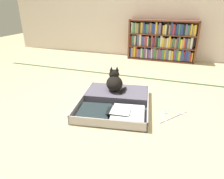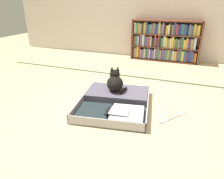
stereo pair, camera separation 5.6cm
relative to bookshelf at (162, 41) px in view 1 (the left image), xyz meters
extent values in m
plane|color=#C8B78B|center=(-0.11, -2.26, -0.36)|extent=(10.00, 10.00, 0.00)
cube|color=#35502E|center=(-0.11, -1.10, -0.35)|extent=(4.80, 0.05, 0.00)
cube|color=brown|center=(-0.60, 0.00, 0.01)|extent=(0.03, 0.24, 0.73)
cube|color=brown|center=(0.61, 0.00, 0.01)|extent=(0.03, 0.24, 0.73)
cube|color=brown|center=(0.01, 0.00, 0.36)|extent=(1.20, 0.24, 0.02)
cube|color=brown|center=(0.01, 0.00, -0.34)|extent=(1.20, 0.24, 0.02)
cube|color=brown|center=(0.01, 0.00, -0.10)|extent=(1.17, 0.24, 0.02)
cube|color=navy|center=(-0.56, 0.00, -0.23)|extent=(0.02, 0.20, 0.19)
cube|color=#9D795A|center=(-0.53, -0.01, -0.23)|extent=(0.04, 0.20, 0.19)
cube|color=yellow|center=(-0.48, 0.00, -0.22)|extent=(0.04, 0.20, 0.21)
cube|color=#B33632|center=(-0.45, 0.01, -0.22)|extent=(0.02, 0.20, 0.20)
cube|color=#998461|center=(-0.42, 0.00, -0.24)|extent=(0.02, 0.20, 0.16)
cube|color=slate|center=(-0.39, 0.01, -0.24)|extent=(0.04, 0.20, 0.16)
cube|color=silver|center=(-0.35, 0.00, -0.23)|extent=(0.03, 0.20, 0.18)
cube|color=#46814D|center=(-0.32, -0.01, -0.24)|extent=(0.03, 0.20, 0.17)
cube|color=#734F86|center=(-0.28, 0.00, -0.22)|extent=(0.03, 0.20, 0.20)
cube|color=silver|center=(-0.25, 0.00, -0.23)|extent=(0.02, 0.20, 0.18)
cube|color=#3E3E84|center=(-0.22, -0.01, -0.23)|extent=(0.02, 0.20, 0.19)
cube|color=slate|center=(-0.19, 0.00, -0.24)|extent=(0.04, 0.20, 0.17)
cube|color=silver|center=(-0.15, -0.01, -0.22)|extent=(0.02, 0.20, 0.19)
cube|color=#795692|center=(-0.13, 0.01, -0.22)|extent=(0.03, 0.20, 0.20)
cube|color=#44784C|center=(-0.09, 0.01, -0.22)|extent=(0.04, 0.20, 0.20)
cube|color=#947D5E|center=(-0.05, -0.01, -0.23)|extent=(0.03, 0.20, 0.18)
cube|color=#7E4E94|center=(-0.01, 0.01, -0.22)|extent=(0.04, 0.20, 0.20)
cube|color=#74518B|center=(0.02, -0.01, -0.23)|extent=(0.02, 0.20, 0.18)
cube|color=#407963|center=(0.06, -0.01, -0.23)|extent=(0.04, 0.20, 0.19)
cube|color=gold|center=(0.09, 0.01, -0.23)|extent=(0.03, 0.20, 0.19)
cube|color=slate|center=(0.12, 0.00, -0.22)|extent=(0.03, 0.20, 0.20)
cube|color=#3E8960|center=(0.15, 0.01, -0.23)|extent=(0.02, 0.20, 0.18)
cube|color=beige|center=(0.18, 0.00, -0.23)|extent=(0.03, 0.20, 0.18)
cube|color=gold|center=(0.22, 0.00, -0.23)|extent=(0.04, 0.20, 0.17)
cube|color=#704C93|center=(0.26, 0.00, -0.22)|extent=(0.04, 0.20, 0.20)
cube|color=#357C59|center=(0.31, 0.00, -0.22)|extent=(0.04, 0.20, 0.21)
cube|color=gold|center=(0.35, 0.00, -0.23)|extent=(0.04, 0.20, 0.19)
cube|color=#274F93|center=(0.39, -0.01, -0.22)|extent=(0.04, 0.20, 0.20)
cube|color=#C0362F|center=(0.43, 0.01, -0.23)|extent=(0.02, 0.20, 0.18)
cube|color=#2E3D96|center=(0.46, 0.01, -0.22)|extent=(0.04, 0.20, 0.21)
cube|color=#364A82|center=(0.51, 0.00, -0.23)|extent=(0.04, 0.20, 0.19)
cube|color=red|center=(0.54, 0.00, -0.24)|extent=(0.02, 0.20, 0.17)
cube|color=yellow|center=(0.57, 0.01, -0.24)|extent=(0.02, 0.20, 0.16)
cube|color=brown|center=(0.01, 0.00, 0.12)|extent=(1.17, 0.24, 0.02)
cube|color=#AB3D29|center=(-0.56, 0.00, -0.01)|extent=(0.02, 0.20, 0.18)
cube|color=#3E7661|center=(-0.52, 0.01, 0.00)|extent=(0.04, 0.20, 0.19)
cube|color=silver|center=(-0.48, 0.00, 0.00)|extent=(0.02, 0.20, 0.18)
cube|color=black|center=(-0.45, 0.01, 0.00)|extent=(0.02, 0.20, 0.20)
cube|color=slate|center=(-0.43, 0.00, 0.01)|extent=(0.03, 0.20, 0.21)
cube|color=beige|center=(-0.39, 0.00, 0.01)|extent=(0.04, 0.20, 0.21)
cube|color=#3E4887|center=(-0.34, 0.00, -0.01)|extent=(0.04, 0.20, 0.18)
cube|color=#724F8B|center=(-0.31, 0.00, -0.01)|extent=(0.03, 0.20, 0.18)
cube|color=#AD362C|center=(-0.27, 0.00, 0.00)|extent=(0.04, 0.20, 0.18)
cube|color=beige|center=(-0.24, 0.00, 0.00)|extent=(0.02, 0.20, 0.18)
cube|color=black|center=(-0.21, -0.01, -0.01)|extent=(0.04, 0.20, 0.16)
cube|color=#BB423E|center=(-0.16, 0.00, 0.01)|extent=(0.03, 0.20, 0.20)
cube|color=#393E88|center=(-0.14, 0.01, -0.01)|extent=(0.02, 0.20, 0.16)
cube|color=#B53128|center=(-0.11, 0.00, 0.01)|extent=(0.02, 0.20, 0.20)
cube|color=#1F2B26|center=(-0.08, 0.00, 0.00)|extent=(0.04, 0.20, 0.20)
cube|color=#3D845A|center=(-0.04, -0.01, -0.01)|extent=(0.03, 0.20, 0.17)
cube|color=beige|center=(0.00, 0.01, 0.01)|extent=(0.04, 0.20, 0.20)
cube|color=yellow|center=(0.04, 0.00, -0.01)|extent=(0.03, 0.20, 0.18)
cube|color=#9E7652|center=(0.08, -0.01, -0.01)|extent=(0.04, 0.20, 0.16)
cube|color=silver|center=(0.11, -0.01, -0.01)|extent=(0.03, 0.20, 0.17)
cube|color=gold|center=(0.15, 0.00, 0.00)|extent=(0.04, 0.20, 0.20)
cube|color=#90734C|center=(0.19, 0.00, -0.01)|extent=(0.03, 0.20, 0.16)
cube|color=#3F8761|center=(0.22, 0.01, -0.01)|extent=(0.03, 0.20, 0.17)
cube|color=#987355|center=(0.26, -0.01, -0.01)|extent=(0.03, 0.20, 0.16)
cube|color=slate|center=(0.29, 0.01, 0.00)|extent=(0.03, 0.20, 0.19)
cube|color=#3B8758|center=(0.32, 0.00, 0.01)|extent=(0.03, 0.20, 0.20)
cube|color=yellow|center=(0.36, -0.01, -0.01)|extent=(0.04, 0.20, 0.16)
cube|color=silver|center=(0.39, 0.00, 0.00)|extent=(0.02, 0.20, 0.19)
cube|color=#C33E28|center=(0.41, -0.01, -0.01)|extent=(0.02, 0.20, 0.18)
cube|color=#3E3F8F|center=(0.44, 0.00, 0.00)|extent=(0.02, 0.20, 0.18)
cube|color=#8C835B|center=(0.47, -0.01, 0.00)|extent=(0.04, 0.20, 0.18)
cube|color=silver|center=(0.52, 0.00, 0.00)|extent=(0.04, 0.20, 0.20)
cube|color=silver|center=(-0.55, 0.00, 0.23)|extent=(0.03, 0.20, 0.19)
cube|color=#42845F|center=(-0.52, -0.01, 0.22)|extent=(0.04, 0.20, 0.18)
cube|color=gold|center=(-0.48, 0.00, 0.23)|extent=(0.02, 0.20, 0.19)
cube|color=#93825B|center=(-0.45, -0.01, 0.22)|extent=(0.04, 0.20, 0.18)
cube|color=#272821|center=(-0.41, 0.00, 0.22)|extent=(0.03, 0.20, 0.18)
cube|color=gold|center=(-0.37, 0.01, 0.23)|extent=(0.04, 0.20, 0.19)
cube|color=#394481|center=(-0.33, -0.01, 0.23)|extent=(0.03, 0.20, 0.20)
cube|color=#2A4C8E|center=(-0.31, 0.00, 0.21)|extent=(0.02, 0.20, 0.16)
cube|color=#397F51|center=(-0.28, 0.00, 0.22)|extent=(0.03, 0.20, 0.17)
cube|color=slate|center=(-0.24, -0.01, 0.22)|extent=(0.02, 0.20, 0.17)
cube|color=#A4794A|center=(-0.21, 0.01, 0.23)|extent=(0.04, 0.20, 0.19)
cube|color=navy|center=(-0.17, -0.01, 0.22)|extent=(0.03, 0.20, 0.18)
cube|color=#333A94|center=(-0.14, -0.01, 0.22)|extent=(0.03, 0.20, 0.17)
cube|color=gold|center=(-0.11, -0.01, 0.24)|extent=(0.03, 0.20, 0.21)
cube|color=#9C7E5F|center=(-0.08, 0.00, 0.21)|extent=(0.02, 0.20, 0.16)
cube|color=slate|center=(-0.04, 0.00, 0.23)|extent=(0.04, 0.20, 0.19)
cube|color=black|center=(-0.01, 0.00, 0.22)|extent=(0.02, 0.20, 0.17)
cube|color=gold|center=(0.03, -0.01, 0.21)|extent=(0.03, 0.20, 0.16)
cube|color=beige|center=(0.06, 0.00, 0.22)|extent=(0.03, 0.20, 0.17)
cube|color=black|center=(0.10, 0.00, 0.23)|extent=(0.03, 0.20, 0.20)
cube|color=#A17A4E|center=(0.13, 0.00, 0.22)|extent=(0.03, 0.20, 0.17)
cube|color=#2C4B91|center=(0.16, 0.01, 0.24)|extent=(0.03, 0.20, 0.21)
cube|color=#B82D39|center=(0.20, 0.00, 0.22)|extent=(0.04, 0.20, 0.18)
cube|color=navy|center=(0.23, 0.01, 0.22)|extent=(0.02, 0.20, 0.17)
cube|color=#304188|center=(0.26, 0.01, 0.23)|extent=(0.03, 0.20, 0.19)
cube|color=#3B7562|center=(0.29, 0.01, 0.23)|extent=(0.04, 0.20, 0.19)
cube|color=#2B3B91|center=(0.34, -0.01, 0.22)|extent=(0.04, 0.20, 0.18)
cube|color=black|center=(0.37, 0.00, 0.22)|extent=(0.03, 0.20, 0.17)
cube|color=slate|center=(0.41, 0.00, 0.23)|extent=(0.03, 0.20, 0.19)
cube|color=#397C5C|center=(0.43, 0.00, 0.22)|extent=(0.02, 0.20, 0.17)
cube|color=slate|center=(0.46, 0.00, 0.22)|extent=(0.02, 0.20, 0.18)
cube|color=gold|center=(0.49, 0.01, 0.23)|extent=(0.03, 0.20, 0.19)
cube|color=#A27C5F|center=(0.52, 0.01, 0.22)|extent=(0.02, 0.20, 0.17)
cube|color=yellow|center=(0.55, 0.00, 0.22)|extent=(0.04, 0.20, 0.18)
cube|color=#BAB0B0|center=(-0.19, -2.29, -0.35)|extent=(0.77, 0.53, 0.01)
cube|color=#BAB0B0|center=(-0.16, -2.49, -0.31)|extent=(0.70, 0.13, 0.09)
cube|color=#BAB0B0|center=(-0.53, -2.35, -0.31)|extent=(0.08, 0.42, 0.09)
cube|color=#BAB0B0|center=(0.15, -2.23, -0.31)|extent=(0.08, 0.42, 0.09)
cube|color=#454E5B|center=(-0.19, -2.29, -0.34)|extent=(0.74, 0.50, 0.01)
cube|color=#BAB0B0|center=(-0.26, -1.87, -0.35)|extent=(0.77, 0.53, 0.01)
cube|color=#BAB0B0|center=(-0.29, -1.67, -0.31)|extent=(0.70, 0.13, 0.09)
cube|color=#BAB0B0|center=(-0.60, -1.93, -0.31)|extent=(0.08, 0.42, 0.09)
cube|color=#BAB0B0|center=(0.09, -1.82, -0.31)|extent=(0.08, 0.42, 0.09)
cube|color=#454E5B|center=(-0.26, -1.87, -0.34)|extent=(0.74, 0.50, 0.01)
cylinder|color=black|center=(-0.22, -2.08, -0.34)|extent=(0.68, 0.13, 0.02)
cube|color=gray|center=(-0.36, -2.31, -0.32)|extent=(0.36, 0.37, 0.02)
cube|color=#212D30|center=(-0.35, -2.32, -0.31)|extent=(0.36, 0.39, 0.01)
cube|color=black|center=(-0.02, -2.25, -0.33)|extent=(0.37, 0.40, 0.02)
cube|color=#302430|center=(-0.03, -2.27, -0.31)|extent=(0.36, 0.37, 0.02)
cube|color=white|center=(-0.03, -2.27, -0.29)|extent=(0.36, 0.36, 0.01)
cube|color=white|center=(-0.09, -2.30, -0.27)|extent=(0.19, 0.15, 0.01)
cube|color=black|center=(-0.12, -2.30, -0.28)|extent=(0.21, 0.17, 0.01)
cube|color=#5C5769|center=(-0.26, -1.87, -0.30)|extent=(0.73, 0.50, 0.08)
cylinder|color=black|center=(-0.48, -1.71, -0.31)|extent=(0.02, 0.02, 0.08)
cylinder|color=black|center=(-0.10, -1.65, -0.31)|extent=(0.02, 0.02, 0.08)
cube|color=yellow|center=(-0.37, -2.52, -0.29)|extent=(0.04, 0.01, 0.02)
cube|color=yellow|center=(-0.20, -2.49, -0.33)|extent=(0.04, 0.01, 0.02)
cube|color=white|center=(-0.05, -2.47, -0.33)|extent=(0.03, 0.01, 0.02)
ellipsoid|color=black|center=(-0.29, -1.87, -0.18)|extent=(0.27, 0.31, 0.17)
ellipsoid|color=black|center=(-0.32, -1.80, -0.22)|extent=(0.15, 0.13, 0.09)
sphere|color=black|center=(-0.32, -1.82, -0.09)|extent=(0.12, 0.12, 0.12)
cone|color=black|center=(-0.28, -1.81, -0.02)|extent=(0.04, 0.04, 0.06)
cone|color=black|center=(-0.34, -1.83, -0.02)|extent=(0.04, 0.04, 0.06)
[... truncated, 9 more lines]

